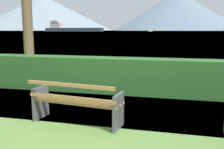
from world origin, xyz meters
The scene contains 7 objects.
ground_plane centered at (0.00, 0.00, 0.00)m, with size 1400.00×1400.00×0.00m, color #567A38.
water_surface centered at (0.00, 309.90, 0.00)m, with size 620.00×620.00×0.00m, color #6B8EA3.
park_bench centered at (-0.01, -0.06, 0.43)m, with size 1.87×0.79×0.87m.
hedge_row centered at (0.00, 2.70, 0.52)m, with size 11.41×0.74×1.03m, color #285B23.
cargo_ship_large centered at (-104.42, 243.41, 3.13)m, with size 62.04×14.41×11.20m.
fishing_boat_near centered at (-23.94, 255.51, 0.70)m, with size 4.30×3.26×1.87m.
distant_hills centered at (-44.93, 581.36, 37.99)m, with size 930.02×334.61×82.49m.
Camera 1 is at (1.87, -4.65, 1.85)m, focal length 41.53 mm.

